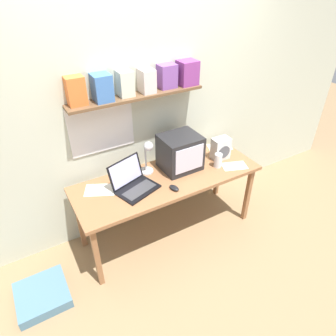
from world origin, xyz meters
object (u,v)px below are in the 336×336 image
(desk_lamp, at_px, (148,154))
(loose_paper_near_monitor, at_px, (234,166))
(floor_cushion, at_px, (42,295))
(computer_mouse, at_px, (174,188))
(space_heater, at_px, (221,148))
(open_notebook, at_px, (100,190))
(corner_desk, at_px, (168,182))
(juice_glass, at_px, (218,161))
(printed_handout, at_px, (220,147))
(crt_monitor, at_px, (180,152))
(laptop, at_px, (133,182))

(desk_lamp, height_order, loose_paper_near_monitor, desk_lamp)
(floor_cushion, bearing_deg, loose_paper_near_monitor, -0.45)
(desk_lamp, distance_m, computer_mouse, 0.40)
(space_heater, distance_m, open_notebook, 1.27)
(corner_desk, xyz_separation_m, desk_lamp, (-0.13, 0.15, 0.27))
(juice_glass, bearing_deg, desk_lamp, 159.64)
(desk_lamp, height_order, open_notebook, desk_lamp)
(loose_paper_near_monitor, bearing_deg, space_heater, 98.42)
(space_heater, distance_m, printed_handout, 0.25)
(desk_lamp, bearing_deg, open_notebook, 171.75)
(loose_paper_near_monitor, bearing_deg, floor_cushion, 179.55)
(crt_monitor, distance_m, space_heater, 0.46)
(desk_lamp, height_order, computer_mouse, desk_lamp)
(space_heater, xyz_separation_m, floor_cushion, (-1.96, -0.18, -0.78))
(corner_desk, bearing_deg, floor_cushion, -173.18)
(loose_paper_near_monitor, bearing_deg, computer_mouse, -178.36)
(juice_glass, distance_m, floor_cushion, 1.98)
(crt_monitor, bearing_deg, loose_paper_near_monitor, -28.60)
(crt_monitor, height_order, juice_glass, crt_monitor)
(computer_mouse, distance_m, loose_paper_near_monitor, 0.72)
(space_heater, height_order, computer_mouse, space_heater)
(crt_monitor, height_order, printed_handout, crt_monitor)
(juice_glass, xyz_separation_m, space_heater, (0.12, 0.12, 0.05))
(crt_monitor, xyz_separation_m, floor_cushion, (-1.51, -0.24, -0.84))
(space_heater, relative_size, open_notebook, 0.72)
(laptop, bearing_deg, corner_desk, -20.46)
(computer_mouse, height_order, floor_cushion, computer_mouse)
(desk_lamp, bearing_deg, printed_handout, -6.91)
(floor_cushion, bearing_deg, corner_desk, 6.82)
(laptop, distance_m, open_notebook, 0.30)
(printed_handout, height_order, floor_cushion, printed_handout)
(corner_desk, bearing_deg, laptop, 177.87)
(juice_glass, xyz_separation_m, floor_cushion, (-1.84, -0.06, -0.73))
(crt_monitor, height_order, laptop, crt_monitor)
(floor_cushion, bearing_deg, juice_glass, 1.99)
(printed_handout, bearing_deg, laptop, -170.47)
(crt_monitor, bearing_deg, floor_cushion, -171.41)
(corner_desk, xyz_separation_m, crt_monitor, (0.18, 0.08, 0.23))
(laptop, xyz_separation_m, computer_mouse, (0.31, -0.21, -0.05))
(loose_paper_near_monitor, height_order, floor_cushion, loose_paper_near_monitor)
(open_notebook, distance_m, loose_paper_near_monitor, 1.33)
(corner_desk, bearing_deg, loose_paper_near_monitor, -14.70)
(space_heater, distance_m, loose_paper_near_monitor, 0.23)
(laptop, bearing_deg, computer_mouse, -52.45)
(juice_glass, height_order, floor_cushion, juice_glass)
(crt_monitor, xyz_separation_m, laptop, (-0.54, -0.07, -0.11))
(crt_monitor, bearing_deg, printed_handout, 10.97)
(laptop, bearing_deg, juice_glass, -25.40)
(open_notebook, relative_size, printed_handout, 1.07)
(corner_desk, distance_m, crt_monitor, 0.31)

